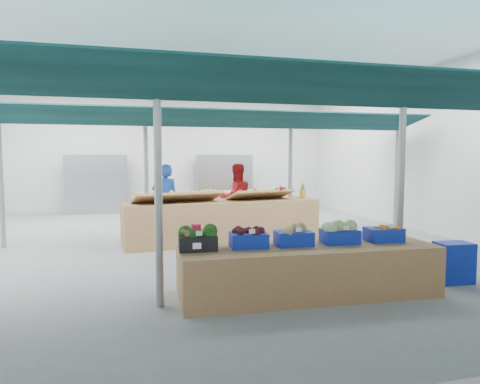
{
  "coord_description": "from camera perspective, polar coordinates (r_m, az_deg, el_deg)",
  "views": [
    {
      "loc": [
        -1.33,
        -9.47,
        1.91
      ],
      "look_at": [
        0.68,
        -1.6,
        1.26
      ],
      "focal_mm": 32.0,
      "sensor_mm": 36.0,
      "label": 1
    }
  ],
  "objects": [
    {
      "name": "back_shelving_left",
      "position": [
        15.54,
        -18.58,
        0.95
      ],
      "size": [
        2.0,
        0.5,
        2.0
      ],
      "primitive_type": "cube",
      "color": "#B23F33",
      "rests_on": "floor"
    },
    {
      "name": "vendor_right",
      "position": [
        10.9,
        -0.48,
        -0.86
      ],
      "size": [
        0.92,
        0.75,
        1.77
      ],
      "primitive_type": "imported",
      "rotation": [
        0.0,
        0.0,
        3.24
      ],
      "color": "maroon",
      "rests_on": "floor"
    },
    {
      "name": "crate_stack",
      "position": [
        7.41,
        26.59,
        -8.4
      ],
      "size": [
        0.55,
        0.4,
        0.62
      ],
      "primitive_type": "cube",
      "rotation": [
        0.0,
        0.0,
        -0.08
      ],
      "color": "#0F26A6",
      "rests_on": "floor"
    },
    {
      "name": "far_counter",
      "position": [
        13.61,
        -3.54,
        -1.75
      ],
      "size": [
        4.77,
        1.83,
        0.84
      ],
      "primitive_type": "cube",
      "rotation": [
        0.0,
        0.0,
        0.2
      ],
      "color": "olive",
      "rests_on": "floor"
    },
    {
      "name": "veg_counter",
      "position": [
        6.19,
        8.86,
        -10.11
      ],
      "size": [
        3.6,
        1.3,
        0.69
      ],
      "primitive_type": "cube",
      "rotation": [
        0.0,
        0.0,
        -0.03
      ],
      "color": "olive",
      "rests_on": "floor"
    },
    {
      "name": "crate_broccoli",
      "position": [
        5.71,
        -5.67,
        -6.13
      ],
      "size": [
        0.52,
        0.42,
        0.35
      ],
      "rotation": [
        0.0,
        0.0,
        -0.06
      ],
      "color": "black",
      "rests_on": "veg_counter"
    },
    {
      "name": "crate_carrots",
      "position": [
        6.62,
        18.59,
        -5.29
      ],
      "size": [
        0.52,
        0.42,
        0.29
      ],
      "rotation": [
        0.0,
        0.0,
        -0.06
      ],
      "color": "#0F26A6",
      "rests_on": "veg_counter"
    },
    {
      "name": "pole_ribbon",
      "position": [
        5.09,
        -5.86,
        -4.85
      ],
      "size": [
        0.12,
        0.12,
        0.28
      ],
      "color": "red",
      "rests_on": "pole_grid"
    },
    {
      "name": "apple_heap_red",
      "position": [
        9.89,
        2.75,
        -0.08
      ],
      "size": [
        1.61,
        0.99,
        0.27
      ],
      "rotation": [
        0.0,
        0.0,
        0.2
      ],
      "color": "#997247",
      "rests_on": "fruit_counter"
    },
    {
      "name": "back_shelving_right",
      "position": [
        15.85,
        -2.14,
        1.25
      ],
      "size": [
        2.0,
        0.5,
        2.0
      ],
      "primitive_type": "cube",
      "color": "#B23F33",
      "rests_on": "floor"
    },
    {
      "name": "awnings",
      "position": [
        8.04,
        0.79,
        10.76
      ],
      "size": [
        9.5,
        7.08,
        0.3
      ],
      "color": "#092829",
      "rests_on": "pole_grid"
    },
    {
      "name": "hall",
      "position": [
        11.01,
        -7.4,
        8.34
      ],
      "size": [
        13.0,
        13.0,
        13.0
      ],
      "color": "silver",
      "rests_on": "ground"
    },
    {
      "name": "apple_heap_yellow",
      "position": [
        9.31,
        -8.34,
        -0.41
      ],
      "size": [
        2.0,
        1.07,
        0.27
      ],
      "rotation": [
        0.0,
        0.0,
        0.2
      ],
      "color": "#997247",
      "rests_on": "fruit_counter"
    },
    {
      "name": "vendor_left",
      "position": [
        10.62,
        -9.95,
        -1.07
      ],
      "size": [
        0.68,
        0.49,
        1.77
      ],
      "primitive_type": "imported",
      "rotation": [
        0.0,
        0.0,
        3.24
      ],
      "color": "#1B41B3",
      "rests_on": "floor"
    },
    {
      "name": "pole_grid",
      "position": [
        7.99,
        0.78,
        3.85
      ],
      "size": [
        10.0,
        4.6,
        3.0
      ],
      "color": "gray",
      "rests_on": "floor"
    },
    {
      "name": "pineapple",
      "position": [
        10.37,
        8.37,
        0.17
      ],
      "size": [
        0.14,
        0.14,
        0.39
      ],
      "rotation": [
        0.0,
        0.0,
        0.2
      ],
      "color": "#8C6019",
      "rests_on": "fruit_counter"
    },
    {
      "name": "crate_celeriac",
      "position": [
        6.02,
        7.15,
        -5.73
      ],
      "size": [
        0.52,
        0.42,
        0.31
      ],
      "rotation": [
        0.0,
        0.0,
        -0.06
      ],
      "color": "#0F26A6",
      "rests_on": "veg_counter"
    },
    {
      "name": "crate_beets",
      "position": [
        5.84,
        1.15,
        -6.13
      ],
      "size": [
        0.52,
        0.42,
        0.29
      ],
      "rotation": [
        0.0,
        0.0,
        -0.06
      ],
      "color": "#0F26A6",
      "rests_on": "veg_counter"
    },
    {
      "name": "sparrow",
      "position": [
        5.56,
        -7.15,
        -5.5
      ],
      "size": [
        0.12,
        0.09,
        0.11
      ],
      "rotation": [
        0.0,
        0.0,
        -0.06
      ],
      "color": "brown",
      "rests_on": "crate_broccoli"
    },
    {
      "name": "floor",
      "position": [
        9.75,
        -6.22,
        -6.77
      ],
      "size": [
        13.0,
        13.0,
        0.0
      ],
      "primitive_type": "plane",
      "color": "slate",
      "rests_on": "ground"
    },
    {
      "name": "crate_cabbage",
      "position": [
        6.28,
        13.15,
        -5.25
      ],
      "size": [
        0.52,
        0.42,
        0.35
      ],
      "rotation": [
        0.0,
        0.0,
        -0.06
      ],
      "color": "#0F26A6",
      "rests_on": "veg_counter"
    },
    {
      "name": "fruit_counter",
      "position": [
        9.76,
        -2.36,
        -3.92
      ],
      "size": [
        4.5,
        1.5,
        0.95
      ],
      "primitive_type": "cube",
      "rotation": [
        0.0,
        0.0,
        0.1
      ],
      "color": "olive",
      "rests_on": "floor"
    }
  ]
}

